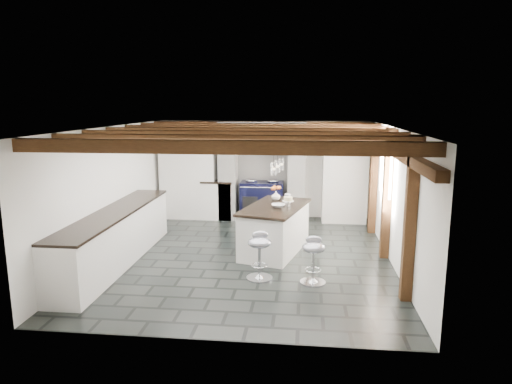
# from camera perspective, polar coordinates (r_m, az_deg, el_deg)

# --- Properties ---
(ground) EXTENTS (6.00, 6.00, 0.00)m
(ground) POSITION_cam_1_polar(r_m,az_deg,el_deg) (8.30, -0.99, -7.99)
(ground) COLOR black
(ground) RESTS_ON ground
(room_shell) EXTENTS (6.00, 6.03, 6.00)m
(room_shell) POSITION_cam_1_polar(r_m,az_deg,el_deg) (9.48, -3.61, 1.06)
(room_shell) COLOR white
(room_shell) RESTS_ON ground
(range_cooker) EXTENTS (1.00, 0.63, 0.99)m
(range_cooker) POSITION_cam_1_polar(r_m,az_deg,el_deg) (10.74, 0.77, -0.99)
(range_cooker) COLOR black
(range_cooker) RESTS_ON ground
(kitchen_island) EXTENTS (1.33, 1.93, 1.16)m
(kitchen_island) POSITION_cam_1_polar(r_m,az_deg,el_deg) (8.42, 2.38, -4.54)
(kitchen_island) COLOR white
(kitchen_island) RESTS_ON ground
(bar_stool_near) EXTENTS (0.39, 0.39, 0.73)m
(bar_stool_near) POSITION_cam_1_polar(r_m,az_deg,el_deg) (7.02, 7.19, -7.79)
(bar_stool_near) COLOR silver
(bar_stool_near) RESTS_ON ground
(bar_stool_far) EXTENTS (0.46, 0.46, 0.76)m
(bar_stool_far) POSITION_cam_1_polar(r_m,az_deg,el_deg) (7.12, 0.42, -7.25)
(bar_stool_far) COLOR silver
(bar_stool_far) RESTS_ON ground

